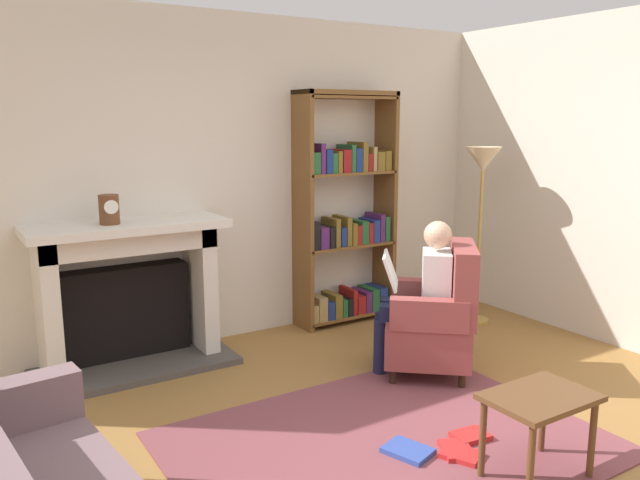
{
  "coord_description": "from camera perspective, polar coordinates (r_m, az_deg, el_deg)",
  "views": [
    {
      "loc": [
        -2.12,
        -2.33,
        1.85
      ],
      "look_at": [
        0.1,
        1.2,
        1.05
      ],
      "focal_mm": 35.41,
      "sensor_mm": 36.0,
      "label": 1
    }
  ],
  "objects": [
    {
      "name": "floor_lamp",
      "position": [
        5.81,
        14.46,
        5.71
      ],
      "size": [
        0.32,
        0.32,
        1.61
      ],
      "color": "#B7933F",
      "rests_on": "ground"
    },
    {
      "name": "ground",
      "position": [
        3.65,
        9.27,
        -19.73
      ],
      "size": [
        14.0,
        14.0,
        0.0
      ],
      "primitive_type": "plane",
      "color": "olive"
    },
    {
      "name": "side_table",
      "position": [
        3.54,
        19.22,
        -14.15
      ],
      "size": [
        0.56,
        0.39,
        0.47
      ],
      "color": "brown",
      "rests_on": "ground"
    },
    {
      "name": "back_wall",
      "position": [
        5.34,
        -8.68,
        5.38
      ],
      "size": [
        5.6,
        0.1,
        2.7
      ],
      "primitive_type": "cube",
      "color": "beige",
      "rests_on": "ground"
    },
    {
      "name": "area_rug",
      "position": [
        3.85,
        6.18,
        -17.84
      ],
      "size": [
        2.4,
        1.8,
        0.01
      ],
      "primitive_type": "cube",
      "color": "brown",
      "rests_on": "ground"
    },
    {
      "name": "fireplace",
      "position": [
        4.95,
        -16.97,
        -4.38
      ],
      "size": [
        1.46,
        0.64,
        1.12
      ],
      "color": "#4C4742",
      "rests_on": "ground"
    },
    {
      "name": "armchair_reading",
      "position": [
        4.71,
        10.55,
        -6.93
      ],
      "size": [
        0.89,
        0.89,
        0.97
      ],
      "rotation": [
        0.0,
        0.0,
        4.01
      ],
      "color": "#331E14",
      "rests_on": "ground"
    },
    {
      "name": "bookshelf",
      "position": [
        5.73,
        2.33,
        2.27
      ],
      "size": [
        0.95,
        0.32,
        2.1
      ],
      "color": "brown",
      "rests_on": "ground"
    },
    {
      "name": "side_wall_right",
      "position": [
        5.98,
        20.97,
        5.36
      ],
      "size": [
        0.1,
        5.2,
        2.7
      ],
      "primitive_type": "cube",
      "color": "beige",
      "rests_on": "ground"
    },
    {
      "name": "mantel_clock",
      "position": [
        4.7,
        -18.52,
        2.63
      ],
      "size": [
        0.14,
        0.14,
        0.21
      ],
      "color": "brown",
      "rests_on": "fireplace"
    },
    {
      "name": "scattered_books",
      "position": [
        3.81,
        11.23,
        -17.95
      ],
      "size": [
        0.66,
        0.47,
        0.03
      ],
      "color": "red",
      "rests_on": "area_rug"
    },
    {
      "name": "seated_reader",
      "position": [
        4.65,
        9.18,
        -4.59
      ],
      "size": [
        0.59,
        0.57,
        1.14
      ],
      "rotation": [
        0.0,
        0.0,
        4.01
      ],
      "color": "white",
      "rests_on": "ground"
    }
  ]
}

